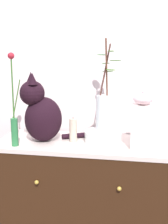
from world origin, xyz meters
TOP-DOWN VIEW (x-y plane):
  - wall_back at (0.00, 0.28)m, footprint 4.40×0.08m
  - sideboard at (0.00, -0.00)m, footprint 1.03×0.43m
  - cat_sitting at (-0.25, -0.03)m, footprint 0.41×0.27m
  - vase_slim_green at (-0.37, -0.14)m, footprint 0.07×0.04m
  - bowl_porcelain at (0.11, 0.01)m, footprint 0.22×0.22m
  - vase_glass_clear at (0.11, 0.02)m, footprint 0.16×0.16m
  - jar_lidded_porcelain at (0.33, -0.05)m, footprint 0.12×0.12m
  - candle_pillar at (-0.06, 0.00)m, footprint 0.05×0.05m

SIDE VIEW (x-z plane):
  - sideboard at x=0.00m, z-range 0.00..0.81m
  - bowl_porcelain at x=0.11m, z-range 0.81..0.88m
  - candle_pillar at x=-0.06m, z-range 0.81..0.96m
  - jar_lidded_porcelain at x=0.33m, z-range 0.80..1.13m
  - vase_slim_green at x=-0.37m, z-range 0.71..1.23m
  - cat_sitting at x=-0.25m, z-range 0.78..1.19m
  - vase_glass_clear at x=0.11m, z-range 0.74..1.27m
  - wall_back at x=0.00m, z-range 0.00..2.60m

